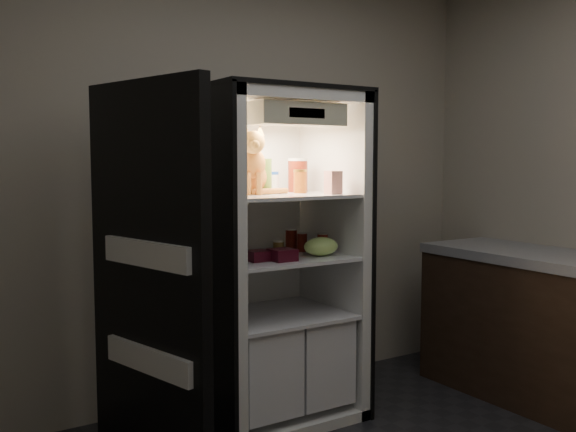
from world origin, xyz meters
The scene contains 16 objects.
room_shell centered at (0.00, 0.00, 1.62)m, with size 3.60×3.60×3.60m.
refrigerator centered at (0.00, 1.38, 0.79)m, with size 0.90×0.72×1.88m.
fridge_door centered at (-0.83, 1.13, 0.91)m, with size 0.28×0.86×1.85m.
tabby_cat centered at (-0.14, 1.37, 1.43)m, with size 0.32×0.37×0.38m.
parmesan_shaker centered at (-0.05, 1.36, 1.39)m, with size 0.08×0.08×0.20m.
mayo_tub centered at (0.06, 1.48, 1.35)m, with size 0.09×0.09×0.12m.
salsa_jar centered at (0.15, 1.32, 1.36)m, with size 0.08×0.08×0.13m.
pepper_jar centered at (0.22, 1.45, 1.39)m, with size 0.12×0.12×0.20m.
cream_carton centered at (0.25, 1.13, 1.35)m, with size 0.07×0.07×0.13m, color white.
soda_can_a centered at (0.19, 1.46, 1.00)m, with size 0.07×0.07×0.13m.
soda_can_b centered at (0.21, 1.39, 1.00)m, with size 0.06×0.06×0.11m.
soda_can_c centered at (0.27, 1.25, 1.00)m, with size 0.06×0.06×0.12m.
condiment_jar centered at (0.01, 1.32, 0.98)m, with size 0.06×0.06×0.09m.
grape_bag centered at (0.21, 1.19, 0.99)m, with size 0.21×0.15×0.11m, color #8AB554.
berry_box_left centered at (-0.18, 1.22, 0.97)m, with size 0.11×0.11×0.06m, color #4B0C17.
berry_box_right centered at (-0.07, 1.15, 0.97)m, with size 0.13×0.13×0.06m, color #4B0C17.
Camera 1 is at (-1.87, -1.73, 1.48)m, focal length 40.00 mm.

